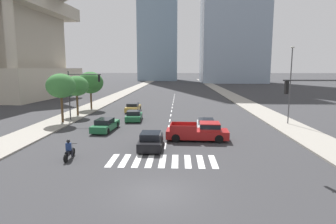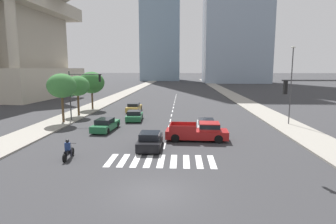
% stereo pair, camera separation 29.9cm
% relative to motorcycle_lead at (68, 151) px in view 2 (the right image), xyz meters
% --- Properties ---
extents(ground_plane, '(800.00, 800.00, 0.00)m').
position_rel_motorcycle_lead_xyz_m(ground_plane, '(6.77, -5.41, -0.58)').
color(ground_plane, '#333335').
extents(sidewalk_east, '(4.00, 260.00, 0.15)m').
position_rel_motorcycle_lead_xyz_m(sidewalk_east, '(20.36, 24.59, -0.51)').
color(sidewalk_east, gray).
rests_on(sidewalk_east, ground).
extents(sidewalk_west, '(4.00, 260.00, 0.15)m').
position_rel_motorcycle_lead_xyz_m(sidewalk_west, '(-6.82, 24.59, -0.51)').
color(sidewalk_west, gray).
rests_on(sidewalk_west, ground).
extents(crosswalk_near, '(7.65, 2.97, 0.01)m').
position_rel_motorcycle_lead_xyz_m(crosswalk_near, '(6.77, -0.15, -0.58)').
color(crosswalk_near, silver).
rests_on(crosswalk_near, ground).
extents(lane_divider_center, '(0.14, 50.00, 0.01)m').
position_rel_motorcycle_lead_xyz_m(lane_divider_center, '(6.77, 27.85, -0.58)').
color(lane_divider_center, silver).
rests_on(lane_divider_center, ground).
extents(motorcycle_lead, '(0.70, 2.16, 1.49)m').
position_rel_motorcycle_lead_xyz_m(motorcycle_lead, '(0.00, 0.00, 0.00)').
color(motorcycle_lead, black).
rests_on(motorcycle_lead, ground).
extents(pickup_truck, '(5.70, 2.28, 1.67)m').
position_rel_motorcycle_lead_xyz_m(pickup_truck, '(9.88, 5.90, 0.23)').
color(pickup_truck, maroon).
rests_on(pickup_truck, ground).
extents(sedan_green_0, '(2.15, 4.38, 1.27)m').
position_rel_motorcycle_lead_xyz_m(sedan_green_0, '(2.23, 15.65, 0.00)').
color(sedan_green_0, '#1E6038').
rests_on(sedan_green_0, ground).
extents(sedan_silver_1, '(2.04, 4.63, 1.26)m').
position_rel_motorcycle_lead_xyz_m(sedan_silver_1, '(10.75, 9.80, 0.01)').
color(sedan_silver_1, '#B7BABF').
rests_on(sedan_silver_1, ground).
extents(sedan_gold_2, '(1.88, 4.58, 1.33)m').
position_rel_motorcycle_lead_xyz_m(sedan_gold_2, '(0.93, 22.97, 0.04)').
color(sedan_gold_2, '#B28E38').
rests_on(sedan_gold_2, ground).
extents(sedan_black_3, '(1.86, 4.22, 1.37)m').
position_rel_motorcycle_lead_xyz_m(sedan_black_3, '(5.62, 3.09, 0.05)').
color(sedan_black_3, black).
rests_on(sedan_black_3, ground).
extents(sedan_green_4, '(2.09, 4.87, 1.31)m').
position_rel_motorcycle_lead_xyz_m(sedan_green_4, '(0.15, 9.57, 0.02)').
color(sedan_green_4, '#1E6038').
rests_on(sedan_green_4, ground).
extents(traffic_signal_near, '(5.04, 0.28, 6.00)m').
position_rel_motorcycle_lead_xyz_m(traffic_signal_near, '(17.70, -0.64, 3.70)').
color(traffic_signal_near, '#333335').
rests_on(traffic_signal_near, sidewalk_east).
extents(traffic_signal_far, '(4.34, 0.28, 6.06)m').
position_rel_motorcycle_lead_xyz_m(traffic_signal_far, '(-4.15, 14.87, 3.70)').
color(traffic_signal_far, '#333335').
rests_on(traffic_signal_far, sidewalk_west).
extents(street_lamp_east, '(0.50, 0.24, 8.83)m').
position_rel_motorcycle_lead_xyz_m(street_lamp_east, '(20.66, 13.63, 4.60)').
color(street_lamp_east, '#3F3F42').
rests_on(street_lamp_east, sidewalk_east).
extents(street_tree_nearest, '(3.38, 3.38, 5.79)m').
position_rel_motorcycle_lead_xyz_m(street_tree_nearest, '(-6.02, 13.45, 3.90)').
color(street_tree_nearest, '#4C3823').
rests_on(street_tree_nearest, sidewalk_west).
extents(street_tree_second, '(3.21, 3.21, 5.39)m').
position_rel_motorcycle_lead_xyz_m(street_tree_second, '(-6.02, 18.59, 3.57)').
color(street_tree_second, '#4C3823').
rests_on(street_tree_second, sidewalk_west).
extents(street_tree_third, '(3.98, 3.98, 5.86)m').
position_rel_motorcycle_lead_xyz_m(street_tree_third, '(-6.02, 24.72, 3.73)').
color(street_tree_third, '#4C3823').
rests_on(street_tree_third, sidewalk_west).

